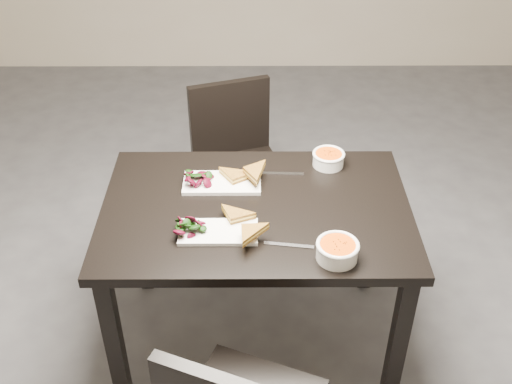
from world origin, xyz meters
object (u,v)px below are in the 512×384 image
at_px(soup_bowl_near, 337,250).
at_px(soup_bowl_far, 328,158).
at_px(chair_far, 237,156).
at_px(plate_near, 218,232).
at_px(table, 256,226).
at_px(plate_far, 222,183).

distance_m(soup_bowl_near, soup_bowl_far, 0.59).
distance_m(chair_far, plate_near, 0.98).
height_order(table, chair_far, chair_far).
height_order(soup_bowl_near, soup_bowl_far, soup_bowl_near).
xyz_separation_m(chair_far, soup_bowl_near, (0.38, -1.08, 0.30)).
bearing_deg(chair_far, plate_near, -110.96).
bearing_deg(table, soup_bowl_near, -46.72).
bearing_deg(plate_near, plate_far, 89.81).
xyz_separation_m(chair_far, soup_bowl_far, (0.40, -0.49, 0.30)).
bearing_deg(plate_far, table, -47.47).
bearing_deg(chair_far, soup_bowl_near, -89.14).
height_order(table, plate_far, plate_far).
bearing_deg(plate_far, soup_bowl_near, -46.97).
xyz_separation_m(soup_bowl_near, soup_bowl_far, (0.03, 0.59, -0.00)).
bearing_deg(plate_far, plate_near, -90.19).
bearing_deg(soup_bowl_far, table, -136.56).
distance_m(plate_near, plate_far, 0.31).
bearing_deg(soup_bowl_far, plate_far, -162.38).
height_order(chair_far, soup_bowl_near, chair_far).
distance_m(table, chair_far, 0.80).
bearing_deg(soup_bowl_near, plate_far, 133.03).
bearing_deg(plate_far, soup_bowl_far, 17.62).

